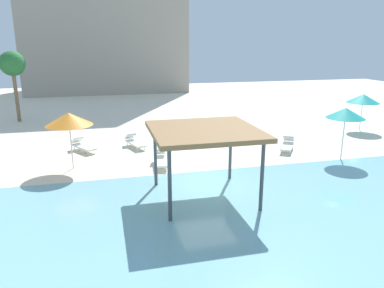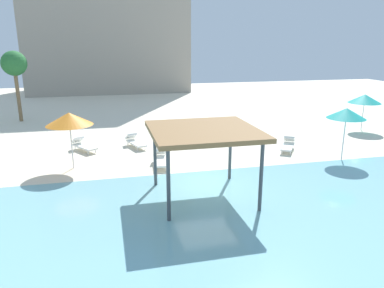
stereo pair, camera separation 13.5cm
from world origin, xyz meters
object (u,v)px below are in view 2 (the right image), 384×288
Objects in this scene: beach_umbrella_teal_1 at (347,113)px; lounge_chair_1 at (160,159)px; lounge_chair_3 at (83,145)px; lounge_chair_2 at (135,142)px; palm_tree_1 at (14,65)px; shade_pavilion at (204,133)px; lounge_chair_0 at (288,145)px; beach_umbrella_teal_0 at (365,99)px; beach_umbrella_orange_3 at (69,119)px.

beach_umbrella_teal_1 is 1.44× the size of lounge_chair_1.
lounge_chair_2 is at bearing 59.02° from lounge_chair_3.
palm_tree_1 reaches higher than lounge_chair_3.
shade_pavilion is at bearing -160.37° from beach_umbrella_teal_1.
beach_umbrella_teal_1 is 23.88m from palm_tree_1.
lounge_chair_0 is at bearing 43.92° from lounge_chair_3.
lounge_chair_0 is (-1.93, 2.31, -2.20)m from beach_umbrella_teal_1.
palm_tree_1 is at bearing 175.34° from lounge_chair_3.
shade_pavilion is 1.46× the size of beach_umbrella_teal_1.
shade_pavilion is 2.11× the size of lounge_chair_1.
shade_pavilion reaches higher than lounge_chair_2.
beach_umbrella_teal_1 reaches higher than beach_umbrella_teal_0.
lounge_chair_2 is (-0.98, 3.72, 0.00)m from lounge_chair_1.
lounge_chair_3 is at bearing -61.59° from palm_tree_1.
beach_umbrella_orange_3 is (-5.38, 4.95, -0.17)m from shade_pavilion.
lounge_chair_0 is at bearing 129.88° from beach_umbrella_teal_1.
beach_umbrella_teal_1 is 0.99× the size of beach_umbrella_orange_3.
beach_umbrella_orange_3 reaches higher than lounge_chair_2.
shade_pavilion is 2.15× the size of lounge_chair_0.
lounge_chair_3 is at bearing 122.23° from shade_pavilion.
lounge_chair_2 is 2.99m from lounge_chair_3.
palm_tree_1 is (-9.20, 13.30, 4.08)m from lounge_chair_1.
lounge_chair_1 is at bearing -48.89° from lounge_chair_0.
beach_umbrella_orange_3 is at bearing -54.07° from lounge_chair_0.
beach_umbrella_teal_1 is at bearing -7.95° from beach_umbrella_orange_3.
lounge_chair_1 is (-15.21, -4.42, -1.92)m from beach_umbrella_teal_0.
lounge_chair_0 is at bearing 102.60° from lounge_chair_1.
beach_umbrella_teal_1 is 11.89m from lounge_chair_2.
palm_tree_1 reaches higher than shade_pavilion.
shade_pavilion is 8.69m from lounge_chair_2.
lounge_chair_0 is 0.35× the size of palm_tree_1.
lounge_chair_0 is at bearing 1.81° from beach_umbrella_orange_3.
palm_tree_1 is at bearing -139.70° from lounge_chair_1.
lounge_chair_2 is at bearing -177.52° from beach_umbrella_teal_0.
beach_umbrella_orange_3 reaches higher than beach_umbrella_teal_0.
lounge_chair_0 and lounge_chair_3 have the same top height.
palm_tree_1 is (-4.90, 12.74, 1.90)m from beach_umbrella_orange_3.
lounge_chair_3 is 11.75m from palm_tree_1.
lounge_chair_1 is (-1.08, 4.39, -2.35)m from shade_pavilion.
shade_pavilion is 0.75× the size of palm_tree_1.
shade_pavilion is 2.06× the size of lounge_chair_2.
palm_tree_1 reaches higher than beach_umbrella_orange_3.
beach_umbrella_teal_0 is at bearing 11.20° from beach_umbrella_orange_3.
lounge_chair_1 is at bearing 103.85° from shade_pavilion.
beach_umbrella_teal_1 is 1.47× the size of lounge_chair_0.
lounge_chair_1 is 0.36× the size of palm_tree_1.
lounge_chair_1 is 3.84m from lounge_chair_2.
lounge_chair_0 is 21.27m from palm_tree_1.
shade_pavilion is at bearing -16.68° from lounge_chair_0.
lounge_chair_2 is at bearing -73.83° from lounge_chair_0.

